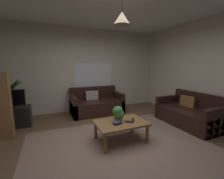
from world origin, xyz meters
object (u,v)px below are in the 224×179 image
couch_under_window (96,105)px  remote_on_table_1 (133,120)px  tv_stand (11,117)px  remote_on_table_0 (129,122)px  book_on_table_0 (117,124)px  potted_plant_on_table (118,114)px  book_on_table_1 (117,122)px  pendant_lamp (122,18)px  potted_palm_corner (12,99)px  tv (9,99)px  couch_right_side (189,114)px  coffee_table (121,125)px

couch_under_window → remote_on_table_1: couch_under_window is taller
tv_stand → remote_on_table_0: bearing=-37.6°
book_on_table_0 → potted_plant_on_table: 0.22m
remote_on_table_1 → book_on_table_1: bearing=-140.8°
pendant_lamp → potted_plant_on_table: bearing=135.7°
couch_under_window → pendant_lamp: pendant_lamp is taller
potted_palm_corner → tv: bearing=-85.8°
tv_stand → pendant_lamp: pendant_lamp is taller
couch_right_side → couch_under_window: bearing=-134.4°
couch_right_side → pendant_lamp: (-2.04, -0.06, 2.11)m
book_on_table_1 → remote_on_table_0: 0.28m
remote_on_table_0 → potted_palm_corner: size_ratio=0.12×
coffee_table → book_on_table_0: bearing=-146.0°
remote_on_table_0 → potted_palm_corner: potted_palm_corner is taller
couch_under_window → tv_stand: bearing=-174.0°
couch_right_side → book_on_table_1: bearing=-86.2°
coffee_table → book_on_table_0: (-0.13, -0.09, 0.07)m
pendant_lamp → tv_stand: bearing=142.1°
couch_under_window → potted_palm_corner: bearing=173.9°
coffee_table → remote_on_table_0: (0.15, -0.09, 0.07)m
tv → remote_on_table_0: bearing=-37.2°
remote_on_table_0 → tv_stand: bearing=-90.8°
remote_on_table_0 → pendant_lamp: pendant_lamp is taller
tv_stand → pendant_lamp: (2.21, -1.72, 2.13)m
couch_right_side → tv: tv is taller
book_on_table_0 → potted_palm_corner: (-2.12, 2.30, 0.19)m
couch_right_side → potted_palm_corner: potted_palm_corner is taller
potted_plant_on_table → potted_palm_corner: (-2.21, 2.18, 0.03)m
couch_right_side → remote_on_table_0: (-1.90, -0.16, 0.15)m
couch_right_side → potted_plant_on_table: bearing=-89.3°
remote_on_table_0 → tv_stand: tv_stand is taller
potted_plant_on_table → remote_on_table_0: bearing=-35.0°
potted_palm_corner → tv_stand: bearing=-85.6°
book_on_table_1 → remote_on_table_0: bearing=-2.0°
tv → pendant_lamp: pendant_lamp is taller
potted_palm_corner → book_on_table_0: bearing=-47.3°
remote_on_table_0 → potted_plant_on_table: (-0.19, 0.13, 0.16)m
book_on_table_1 → remote_on_table_1: size_ratio=0.89×
remote_on_table_1 → pendant_lamp: bearing=-153.8°
coffee_table → tv_stand: 2.80m
potted_plant_on_table → tv_stand: (-2.17, 1.68, -0.33)m
book_on_table_1 → tv_stand: bearing=139.1°
tv → potted_palm_corner: 0.53m
book_on_table_1 → potted_palm_corner: 3.13m
remote_on_table_0 → pendant_lamp: size_ratio=0.33×
couch_right_side → remote_on_table_0: bearing=-85.3°
book_on_table_0 → book_on_table_1: size_ratio=1.09×
potted_plant_on_table → book_on_table_1: bearing=-127.4°
couch_under_window → book_on_table_0: bearing=-96.4°
book_on_table_1 → couch_right_side: bearing=3.8°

